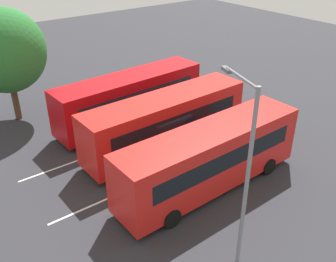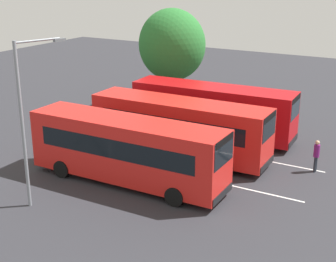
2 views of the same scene
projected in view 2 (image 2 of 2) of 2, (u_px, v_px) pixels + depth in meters
The scene contains 9 objects.
ground_plane at pixel (175, 157), 29.07m from camera, with size 77.06×77.06×0.00m, color #2B2B30.
bus_far_left at pixel (127, 149), 25.03m from camera, with size 10.74×2.72×3.41m.
bus_center_left at pixel (180, 127), 28.48m from camera, with size 10.75×2.78×3.41m.
bus_center_right at pixel (213, 110), 31.90m from camera, with size 10.81×2.99×3.41m.
pedestrian at pixel (316, 153), 26.61m from camera, with size 0.37×0.37×1.81m.
street_lamp at pixel (26, 114), 21.86m from camera, with size 0.93×2.44×7.74m.
depot_tree at pixel (172, 45), 38.22m from camera, with size 5.35×4.81×7.73m.
lane_stripe_outer_left at pixel (157, 168), 27.35m from camera, with size 16.58×0.12×0.01m, color silver.
lane_stripe_inner_left at pixel (191, 146), 30.78m from camera, with size 16.58×0.12×0.01m, color silver.
Camera 2 is at (13.16, -23.66, 10.69)m, focal length 52.43 mm.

